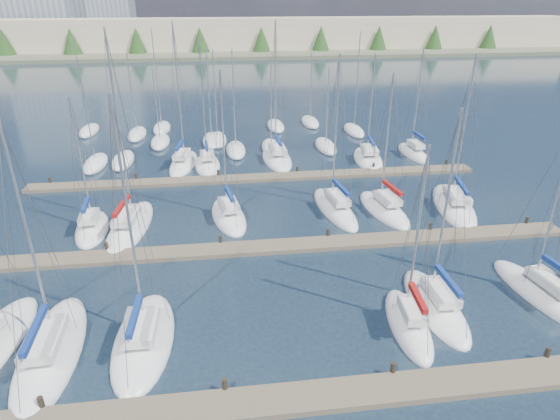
{
  "coord_description": "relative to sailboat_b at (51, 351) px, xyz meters",
  "views": [
    {
      "loc": [
        -3.57,
        -13.3,
        16.79
      ],
      "look_at": [
        0.0,
        14.0,
        4.0
      ],
      "focal_mm": 30.0,
      "sensor_mm": 36.0,
      "label": 1
    }
  ],
  "objects": [
    {
      "name": "ground",
      "position": [
        12.76,
        53.31,
        -0.17
      ],
      "size": [
        400.0,
        400.0,
        0.0
      ],
      "primitive_type": "plane",
      "color": "#1E2E3D",
      "rests_on": "ground"
    },
    {
      "name": "dock_near",
      "position": [
        12.76,
        -4.67,
        -0.02
      ],
      "size": [
        44.0,
        1.93,
        1.1
      ],
      "color": "#6B5E4C",
      "rests_on": "ground"
    },
    {
      "name": "dock_mid",
      "position": [
        12.76,
        9.33,
        -0.02
      ],
      "size": [
        44.0,
        1.93,
        1.1
      ],
      "color": "#6B5E4C",
      "rests_on": "ground"
    },
    {
      "name": "dock_far",
      "position": [
        12.76,
        23.33,
        -0.02
      ],
      "size": [
        44.0,
        1.93,
        1.1
      ],
      "color": "#6B5E4C",
      "rests_on": "ground"
    },
    {
      "name": "sailboat_b",
      "position": [
        0.0,
        0.0,
        0.0
      ],
      "size": [
        3.36,
        9.58,
        12.91
      ],
      "rotation": [
        0.0,
        0.0,
        0.05
      ],
      "color": "white",
      "rests_on": "ground"
    },
    {
      "name": "sailboat_d",
      "position": [
        18.94,
        -0.29,
        0.02
      ],
      "size": [
        2.65,
        6.66,
        11.04
      ],
      "rotation": [
        0.0,
        0.0,
        -0.1
      ],
      "color": "white",
      "rests_on": "ground"
    },
    {
      "name": "sailboat_m",
      "position": [
        28.83,
        14.45,
        0.0
      ],
      "size": [
        5.1,
        10.12,
        13.31
      ],
      "rotation": [
        0.0,
        0.0,
        -0.23
      ],
      "color": "white",
      "rests_on": "ground"
    },
    {
      "name": "sailboat_c",
      "position": [
        4.58,
        0.27,
        0.01
      ],
      "size": [
        3.29,
        8.29,
        13.66
      ],
      "rotation": [
        0.0,
        0.0,
        -0.03
      ],
      "color": "white",
      "rests_on": "ground"
    },
    {
      "name": "sailboat_h",
      "position": [
        -1.11,
        14.0,
        0.01
      ],
      "size": [
        2.96,
        6.52,
        11.02
      ],
      "rotation": [
        0.0,
        0.0,
        0.09
      ],
      "color": "white",
      "rests_on": "ground"
    },
    {
      "name": "sailboat_o",
      "position": [
        7.66,
        27.88,
        0.02
      ],
      "size": [
        2.99,
        7.34,
        13.64
      ],
      "rotation": [
        0.0,
        0.0,
        0.05
      ],
      "color": "white",
      "rests_on": "ground"
    },
    {
      "name": "sailboat_j",
      "position": [
        9.49,
        14.87,
        0.01
      ],
      "size": [
        3.65,
        7.63,
        12.48
      ],
      "rotation": [
        0.0,
        0.0,
        0.15
      ],
      "color": "white",
      "rests_on": "ground"
    },
    {
      "name": "sailboat_r",
      "position": [
        30.98,
        28.79,
        0.02
      ],
      "size": [
        2.31,
        7.37,
        12.22
      ],
      "rotation": [
        0.0,
        0.0,
        0.02
      ],
      "color": "white",
      "rests_on": "ground"
    },
    {
      "name": "sailboat_k",
      "position": [
        18.51,
        15.23,
        0.02
      ],
      "size": [
        3.35,
        9.06,
        13.44
      ],
      "rotation": [
        0.0,
        0.0,
        0.11
      ],
      "color": "white",
      "rests_on": "ground"
    },
    {
      "name": "sailboat_p",
      "position": [
        15.27,
        29.15,
        0.01
      ],
      "size": [
        3.3,
        9.11,
        15.1
      ],
      "rotation": [
        0.0,
        0.0,
        0.03
      ],
      "color": "white",
      "rests_on": "ground"
    },
    {
      "name": "sailboat_i",
      "position": [
        1.78,
        13.95,
        0.02
      ],
      "size": [
        3.81,
        9.86,
        15.47
      ],
      "rotation": [
        0.0,
        0.0,
        -0.12
      ],
      "color": "white",
      "rests_on": "ground"
    },
    {
      "name": "sailboat_q",
      "position": [
        25.24,
        27.62,
        0.0
      ],
      "size": [
        4.04,
        8.65,
        12.09
      ],
      "rotation": [
        0.0,
        0.0,
        -0.14
      ],
      "color": "white",
      "rests_on": "ground"
    },
    {
      "name": "sailboat_l",
      "position": [
        22.6,
        14.5,
        0.01
      ],
      "size": [
        3.6,
        8.13,
        12.04
      ],
      "rotation": [
        0.0,
        0.0,
        0.13
      ],
      "color": "white",
      "rests_on": "ground"
    },
    {
      "name": "sailboat_e",
      "position": [
        21.15,
        1.15,
        0.02
      ],
      "size": [
        2.57,
        7.73,
        12.39
      ],
      "rotation": [
        0.0,
        0.0,
        -0.01
      ],
      "color": "white",
      "rests_on": "ground"
    },
    {
      "name": "sailboat_f",
      "position": [
        28.03,
        1.39,
        0.01
      ],
      "size": [
        3.33,
        8.36,
        11.78
      ],
      "rotation": [
        0.0,
        0.0,
        0.13
      ],
      "color": "white",
      "rests_on": "ground"
    },
    {
      "name": "sailboat_n",
      "position": [
        5.08,
        28.64,
        0.03
      ],
      "size": [
        3.71,
        8.7,
        15.11
      ],
      "rotation": [
        0.0,
        0.0,
        -0.14
      ],
      "color": "white",
      "rests_on": "ground"
    },
    {
      "name": "distant_boats",
      "position": [
        8.42,
        37.08,
        0.12
      ],
      "size": [
        36.93,
        20.75,
        13.3
      ],
      "color": "#9EA0A5",
      "rests_on": "ground"
    },
    {
      "name": "shoreline",
      "position": [
        -0.53,
        143.09,
        7.27
      ],
      "size": [
        400.0,
        60.0,
        38.0
      ],
      "color": "#666B51",
      "rests_on": "ground"
    }
  ]
}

